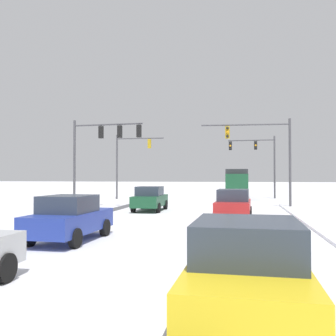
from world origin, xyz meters
TOP-DOWN VIEW (x-y plane):
  - wheel_track_left_lane at (-4.27, 13.17)m, footprint 0.94×28.98m
  - wheel_track_right_lane at (3.61, 13.17)m, footprint 0.89×28.98m
  - traffic_signal_near_left at (-5.76, 22.25)m, footprint 5.44×0.54m
  - traffic_signal_far_left at (-6.62, 32.38)m, footprint 4.89×0.43m
  - traffic_signal_near_right at (6.10, 24.22)m, footprint 6.49×0.63m
  - traffic_signal_far_right at (6.26, 36.41)m, footprint 4.87×0.51m
  - car_dark_green_lead at (-1.56, 20.24)m, footprint 1.88×4.13m
  - car_red_second at (3.96, 15.84)m, footprint 1.97×4.17m
  - car_blue_third at (-1.66, 8.45)m, footprint 1.90×4.14m
  - car_yellow_cab_fourth at (4.37, 1.96)m, footprint 1.90×4.13m
  - box_truck_delivery at (4.02, 35.16)m, footprint 2.36×7.42m

SIDE VIEW (x-z plane):
  - wheel_track_left_lane at x=-4.27m, z-range 0.00..0.01m
  - wheel_track_right_lane at x=3.61m, z-range 0.00..0.01m
  - car_dark_green_lead at x=-1.56m, z-range 0.01..1.63m
  - car_red_second at x=3.96m, z-range 0.01..1.63m
  - car_blue_third at x=-1.66m, z-range 0.01..1.63m
  - car_yellow_cab_fourth at x=4.37m, z-range 0.01..1.63m
  - box_truck_delivery at x=4.02m, z-range 0.12..3.14m
  - traffic_signal_far_left at x=-6.62m, z-range 1.10..7.60m
  - traffic_signal_near_right at x=6.10m, z-range 1.21..7.71m
  - traffic_signal_far_right at x=6.26m, z-range 1.34..7.84m
  - traffic_signal_near_left at x=-5.76m, z-range 1.52..8.02m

